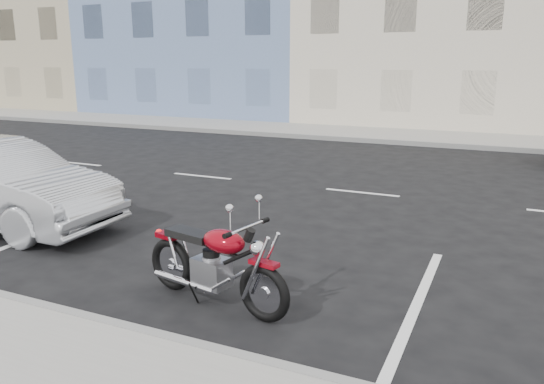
# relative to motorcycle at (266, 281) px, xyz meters

# --- Properties ---
(ground) EXTENTS (120.00, 120.00, 0.00)m
(ground) POSITION_rel_motorcycle_xyz_m (1.41, 6.08, -0.47)
(ground) COLOR black
(ground) RESTS_ON ground
(sidewalk_far) EXTENTS (80.00, 3.40, 0.15)m
(sidewalk_far) POSITION_rel_motorcycle_xyz_m (-3.59, 14.78, -0.40)
(sidewalk_far) COLOR gray
(sidewalk_far) RESTS_ON ground
(curb_far) EXTENTS (80.00, 0.12, 0.16)m
(curb_far) POSITION_rel_motorcycle_xyz_m (-3.59, 13.08, -0.39)
(curb_far) COLOR gray
(curb_far) RESTS_ON ground
(bldg_far_west) EXTENTS (12.00, 12.00, 12.00)m
(bldg_far_west) POSITION_rel_motorcycle_xyz_m (-24.59, 22.38, 5.53)
(bldg_far_west) COLOR tan
(bldg_far_west) RESTS_ON ground
(motorcycle) EXTENTS (2.06, 0.77, 1.04)m
(motorcycle) POSITION_rel_motorcycle_xyz_m (0.00, 0.00, 0.00)
(motorcycle) COLOR black
(motorcycle) RESTS_ON ground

